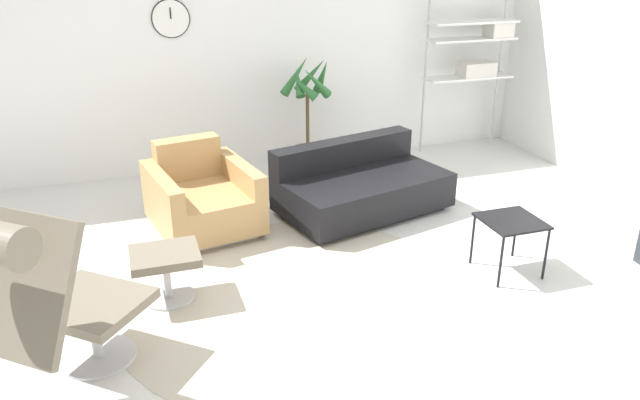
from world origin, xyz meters
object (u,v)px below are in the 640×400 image
object	(u,v)px
armchair_red	(202,200)
shelf_unit	(478,52)
lounge_chair	(36,283)
potted_plant	(308,122)
ottoman	(166,264)
couch_low	(360,187)
side_table	(511,225)

from	to	relation	value
armchair_red	shelf_unit	world-z (taller)	shelf_unit
armchair_red	lounge_chair	bearing A→B (deg)	49.10
potted_plant	lounge_chair	bearing A→B (deg)	-128.80
ottoman	lounge_chair	bearing A→B (deg)	-130.18
couch_low	potted_plant	bearing A→B (deg)	-97.38
ottoman	armchair_red	bearing A→B (deg)	69.28
ottoman	armchair_red	world-z (taller)	armchair_red
armchair_red	potted_plant	size ratio (longest dim) A/B	0.85
potted_plant	shelf_unit	xyz separation A→B (m)	(2.05, 0.12, 0.60)
ottoman	armchair_red	size ratio (longest dim) A/B	0.44
ottoman	potted_plant	xyz separation A→B (m)	(1.71, 2.16, 0.29)
couch_low	shelf_unit	world-z (taller)	shelf_unit
side_table	potted_plant	xyz separation A→B (m)	(-0.78, 2.57, 0.17)
couch_low	potted_plant	distance (m)	1.21
ottoman	potted_plant	world-z (taller)	potted_plant
couch_low	shelf_unit	size ratio (longest dim) A/B	0.94
shelf_unit	potted_plant	bearing A→B (deg)	-176.66
potted_plant	couch_low	bearing A→B (deg)	-82.99
lounge_chair	couch_low	size ratio (longest dim) A/B	0.71
shelf_unit	armchair_red	bearing A→B (deg)	-160.20
shelf_unit	side_table	bearing A→B (deg)	-115.35
couch_low	potted_plant	world-z (taller)	potted_plant
ottoman	shelf_unit	world-z (taller)	shelf_unit
couch_low	side_table	size ratio (longest dim) A/B	3.88
lounge_chair	shelf_unit	size ratio (longest dim) A/B	0.67
armchair_red	shelf_unit	distance (m)	3.67
armchair_red	couch_low	bearing A→B (deg)	166.52
lounge_chair	armchair_red	distance (m)	2.24
armchair_red	shelf_unit	bearing A→B (deg)	-171.00
armchair_red	couch_low	size ratio (longest dim) A/B	0.64
lounge_chair	side_table	world-z (taller)	lounge_chair
ottoman	shelf_unit	xyz separation A→B (m)	(3.76, 2.28, 0.89)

